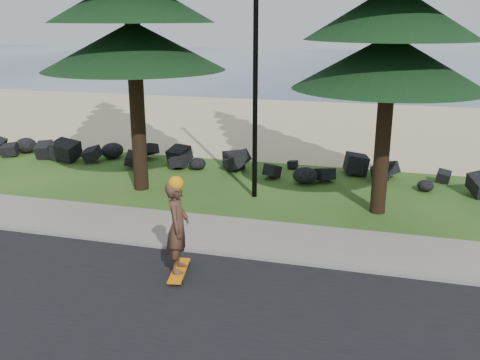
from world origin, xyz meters
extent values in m
plane|color=#254F18|center=(0.00, 0.00, 0.00)|extent=(160.00, 160.00, 0.00)
cube|color=black|center=(0.00, -4.50, 0.01)|extent=(160.00, 7.00, 0.02)
cube|color=gray|center=(0.00, -0.90, 0.05)|extent=(160.00, 0.20, 0.10)
cube|color=gray|center=(0.00, 0.20, 0.04)|extent=(160.00, 2.00, 0.08)
cube|color=#CFB28A|center=(0.00, 14.50, 0.01)|extent=(160.00, 15.00, 0.01)
cube|color=#3F5879|center=(0.00, 51.00, 0.00)|extent=(160.00, 58.00, 0.01)
cylinder|color=black|center=(0.00, 3.20, 4.00)|extent=(0.14, 0.14, 8.00)
cube|color=orange|center=(-0.26, -2.06, 0.11)|extent=(0.48, 1.15, 0.04)
imported|color=#503225|center=(-0.26, -2.06, 1.06)|extent=(0.57, 0.75, 1.86)
sphere|color=orange|center=(-0.26, -2.06, 1.95)|extent=(0.30, 0.30, 0.30)
camera|label=1|loc=(3.53, -11.18, 5.00)|focal=40.00mm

